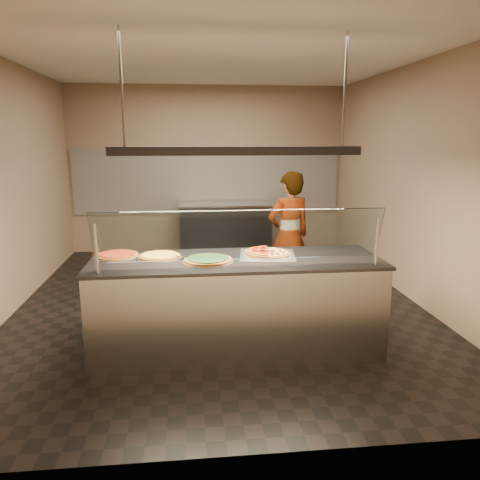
{
  "coord_description": "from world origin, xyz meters",
  "views": [
    {
      "loc": [
        -0.35,
        -5.71,
        2.06
      ],
      "look_at": [
        0.16,
        -0.96,
        1.02
      ],
      "focal_mm": 35.0,
      "sensor_mm": 36.0,
      "label": 1
    }
  ],
  "objects": [
    {
      "name": "sneeze_guard",
      "position": [
        0.08,
        -1.73,
        1.23
      ],
      "size": [
        2.55,
        0.18,
        0.54
      ],
      "color": "#B7B7BC",
      "rests_on": "serving_counter"
    },
    {
      "name": "ceiling",
      "position": [
        0.0,
        0.0,
        3.01
      ],
      "size": [
        5.0,
        6.0,
        0.02
      ],
      "primitive_type": "cube",
      "color": "silver",
      "rests_on": "wall_back"
    },
    {
      "name": "perforated_tray",
      "position": [
        0.4,
        -1.28,
        0.94
      ],
      "size": [
        0.6,
        0.6,
        0.01
      ],
      "color": "silver",
      "rests_on": "serving_counter"
    },
    {
      "name": "half_pizza_pepperoni",
      "position": [
        0.29,
        -1.28,
        0.96
      ],
      "size": [
        0.28,
        0.47,
        0.05
      ],
      "color": "brown",
      "rests_on": "perforated_tray"
    },
    {
      "name": "heat_lamp_housing",
      "position": [
        0.08,
        -1.39,
        1.95
      ],
      "size": [
        2.3,
        0.18,
        0.08
      ],
      "primitive_type": "cube",
      "color": "#303034",
      "rests_on": "ceiling"
    },
    {
      "name": "wall_left",
      "position": [
        -2.51,
        0.0,
        1.5
      ],
      "size": [
        0.02,
        6.0,
        3.0
      ],
      "primitive_type": "cube",
      "color": "#92765E",
      "rests_on": "ground"
    },
    {
      "name": "pizza_tomato",
      "position": [
        -1.07,
        -1.16,
        0.94
      ],
      "size": [
        0.43,
        0.43,
        0.03
      ],
      "color": "silver",
      "rests_on": "serving_counter"
    },
    {
      "name": "wall_right",
      "position": [
        2.51,
        0.0,
        1.5
      ],
      "size": [
        0.02,
        6.0,
        3.0
      ],
      "primitive_type": "cube",
      "color": "#92765E",
      "rests_on": "ground"
    },
    {
      "name": "lamp_rod_left",
      "position": [
        -0.92,
        -1.39,
        2.5
      ],
      "size": [
        0.02,
        0.02,
        1.01
      ],
      "primitive_type": "cylinder",
      "color": "#B7B7BC",
      "rests_on": "ceiling"
    },
    {
      "name": "lamp_rod_right",
      "position": [
        1.08,
        -1.39,
        2.5
      ],
      "size": [
        0.02,
        0.02,
        1.01
      ],
      "primitive_type": "cylinder",
      "color": "#B7B7BC",
      "rests_on": "ceiling"
    },
    {
      "name": "prep_table",
      "position": [
        0.27,
        2.55,
        0.47
      ],
      "size": [
        1.64,
        0.74,
        0.93
      ],
      "color": "#303034",
      "rests_on": "ground"
    },
    {
      "name": "wall_front",
      "position": [
        0.0,
        -3.01,
        1.5
      ],
      "size": [
        5.0,
        0.02,
        3.0
      ],
      "primitive_type": "cube",
      "color": "#92765E",
      "rests_on": "ground"
    },
    {
      "name": "ground",
      "position": [
        0.0,
        0.0,
        -0.01
      ],
      "size": [
        5.0,
        6.0,
        0.02
      ],
      "primitive_type": "cube",
      "color": "black",
      "rests_on": "ground"
    },
    {
      "name": "pizza_cheese",
      "position": [
        -0.66,
        -1.24,
        0.94
      ],
      "size": [
        0.43,
        0.43,
        0.03
      ],
      "color": "silver",
      "rests_on": "serving_counter"
    },
    {
      "name": "pizza_spatula",
      "position": [
        -0.44,
        -1.3,
        0.96
      ],
      "size": [
        0.26,
        0.2,
        0.02
      ],
      "color": "#B7B7BC",
      "rests_on": "pizza_spinach"
    },
    {
      "name": "pizza_spinach",
      "position": [
        -0.19,
        -1.45,
        0.95
      ],
      "size": [
        0.48,
        0.48,
        0.03
      ],
      "color": "silver",
      "rests_on": "serving_counter"
    },
    {
      "name": "serving_counter",
      "position": [
        0.08,
        -1.39,
        0.47
      ],
      "size": [
        2.79,
        0.94,
        0.93
      ],
      "color": "#B7B7BC",
      "rests_on": "ground"
    },
    {
      "name": "tile_band",
      "position": [
        0.0,
        2.98,
        1.3
      ],
      "size": [
        4.9,
        0.02,
        1.2
      ],
      "primitive_type": "cube",
      "color": "silver",
      "rests_on": "wall_back"
    },
    {
      "name": "wall_back",
      "position": [
        0.0,
        3.01,
        1.5
      ],
      "size": [
        5.0,
        0.02,
        3.0
      ],
      "primitive_type": "cube",
      "color": "#92765E",
      "rests_on": "ground"
    },
    {
      "name": "worker",
      "position": [
        0.92,
        0.13,
        0.83
      ],
      "size": [
        0.7,
        0.56,
        1.66
      ],
      "primitive_type": "imported",
      "rotation": [
        0.0,
        0.0,
        3.46
      ],
      "color": "#413849",
      "rests_on": "ground"
    },
    {
      "name": "half_pizza_sausage",
      "position": [
        0.51,
        -1.29,
        0.96
      ],
      "size": [
        0.28,
        0.47,
        0.04
      ],
      "color": "brown",
      "rests_on": "perforated_tray"
    }
  ]
}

